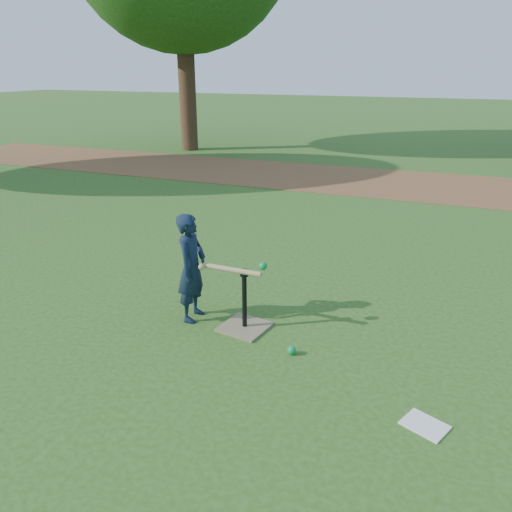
% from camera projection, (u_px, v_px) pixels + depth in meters
% --- Properties ---
extents(ground, '(80.00, 80.00, 0.00)m').
position_uv_depth(ground, '(238.00, 349.00, 4.54)').
color(ground, '#285116').
rests_on(ground, ground).
extents(dirt_strip, '(24.00, 3.00, 0.01)m').
position_uv_depth(dirt_strip, '(374.00, 182.00, 11.04)').
color(dirt_strip, brown).
rests_on(dirt_strip, ground).
extents(child, '(0.29, 0.42, 1.10)m').
position_uv_depth(child, '(192.00, 268.00, 4.91)').
color(child, '#101E30').
rests_on(child, ground).
extents(wiffle_ball_ground, '(0.08, 0.08, 0.08)m').
position_uv_depth(wiffle_ball_ground, '(292.00, 350.00, 4.44)').
color(wiffle_ball_ground, '#0C8E3F').
rests_on(wiffle_ball_ground, ground).
extents(clipboard, '(0.37, 0.33, 0.01)m').
position_uv_depth(clipboard, '(425.00, 425.00, 3.57)').
color(clipboard, white).
rests_on(clipboard, ground).
extents(batting_tee, '(0.50, 0.50, 0.61)m').
position_uv_depth(batting_tee, '(245.00, 318.00, 4.86)').
color(batting_tee, '#7B6F4E').
rests_on(batting_tee, ground).
extents(swing_action, '(0.65, 0.21, 0.12)m').
position_uv_depth(swing_action, '(235.00, 269.00, 4.71)').
color(swing_action, tan).
rests_on(swing_action, ground).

